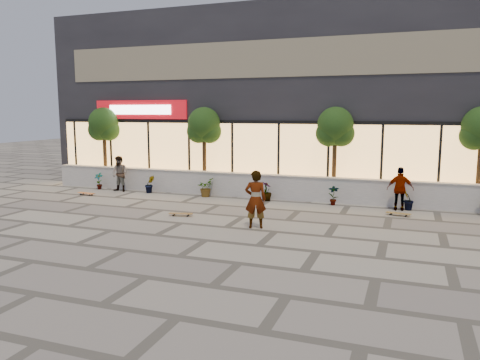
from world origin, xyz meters
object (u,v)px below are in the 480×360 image
(skater_center, at_px, (256,199))
(skater_left, at_px, (120,174))
(tree_midwest, at_px, (204,127))
(skateboard_right_near, at_px, (398,213))
(skater_right_near, at_px, (400,189))
(tree_west, at_px, (104,126))
(tree_mideast, at_px, (335,129))
(skateboard_left, at_px, (86,193))
(skateboard_center, at_px, (181,214))

(skater_center, xyz_separation_m, skater_left, (-8.09, 4.38, -0.11))
(tree_midwest, relative_size, skateboard_right_near, 4.41)
(tree_midwest, height_order, skater_right_near, tree_midwest)
(tree_west, height_order, tree_mideast, same)
(tree_mideast, xyz_separation_m, skater_right_near, (2.71, -1.40, -2.16))
(tree_mideast, relative_size, skater_left, 2.35)
(skater_center, bearing_deg, skateboard_left, -36.79)
(tree_mideast, relative_size, skater_right_near, 2.37)
(tree_west, height_order, tree_midwest, same)
(skater_left, height_order, skater_right_near, skater_left)
(tree_midwest, bearing_deg, skater_center, -52.79)
(skater_right_near, distance_m, skateboard_center, 8.26)
(skater_left, relative_size, skateboard_center, 1.90)
(tree_mideast, height_order, skater_right_near, tree_mideast)
(tree_midwest, distance_m, skater_center, 7.58)
(tree_mideast, bearing_deg, tree_west, 180.00)
(tree_west, distance_m, skater_right_near, 14.44)
(skater_center, bearing_deg, tree_midwest, -70.79)
(tree_west, bearing_deg, skateboard_left, -71.44)
(skater_center, bearing_deg, tree_mideast, -123.29)
(tree_midwest, distance_m, skater_right_near, 9.08)
(skater_right_near, xyz_separation_m, skateboard_right_near, (-0.01, -0.98, -0.74))
(skateboard_center, bearing_deg, skater_left, 130.77)
(tree_west, distance_m, skater_center, 11.67)
(skater_center, relative_size, skateboard_right_near, 2.11)
(tree_west, height_order, skater_center, tree_west)
(tree_west, xyz_separation_m, skater_left, (1.82, -1.43, -2.15))
(tree_west, distance_m, tree_mideast, 11.50)
(tree_midwest, distance_m, skater_left, 4.50)
(skater_center, height_order, skater_left, skater_center)
(tree_midwest, bearing_deg, tree_west, 180.00)
(tree_midwest, xyz_separation_m, tree_mideast, (6.00, 0.00, 0.00))
(skateboard_right_near, bearing_deg, skater_center, -129.75)
(tree_mideast, bearing_deg, skater_left, -171.57)
(skateboard_center, xyz_separation_m, skateboard_right_near, (7.34, 2.72, 0.00))
(tree_mideast, bearing_deg, skateboard_center, -132.30)
(skateboard_left, relative_size, skateboard_right_near, 0.99)
(tree_west, bearing_deg, skateboard_right_near, -9.52)
(skater_left, relative_size, skateboard_right_near, 1.87)
(skater_left, bearing_deg, tree_midwest, 26.46)
(tree_mideast, xyz_separation_m, skateboard_right_near, (2.70, -2.38, -2.90))
(tree_mideast, bearing_deg, skateboard_left, -165.41)
(tree_midwest, relative_size, skater_center, 2.09)
(skater_right_near, bearing_deg, tree_mideast, -30.25)
(tree_west, bearing_deg, tree_midwest, 0.00)
(tree_west, distance_m, skater_left, 3.16)
(tree_west, xyz_separation_m, skateboard_right_near, (14.20, -2.38, -2.90))
(skateboard_left, bearing_deg, skater_center, -12.40)
(tree_midwest, relative_size, skater_left, 2.35)
(tree_mideast, relative_size, skateboard_right_near, 4.41)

